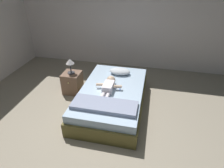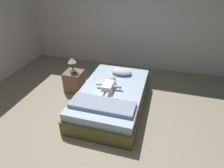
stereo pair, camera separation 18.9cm
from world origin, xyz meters
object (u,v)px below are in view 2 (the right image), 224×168
(nightstand, at_px, (74,81))
(lamp, at_px, (72,62))
(toothbrush, at_px, (120,88))
(baby, at_px, (109,85))
(pillow, at_px, (122,72))
(bed, at_px, (112,98))

(nightstand, height_order, lamp, lamp)
(toothbrush, relative_size, lamp, 0.50)
(baby, bearing_deg, toothbrush, 15.69)
(pillow, xyz_separation_m, lamp, (-1.01, -0.28, 0.22))
(baby, distance_m, lamp, 1.01)
(bed, relative_size, nightstand, 4.30)
(pillow, bearing_deg, bed, -93.30)
(pillow, xyz_separation_m, baby, (-0.09, -0.64, 0.01))
(nightstand, bearing_deg, pillow, 15.55)
(pillow, distance_m, baby, 0.64)
(bed, height_order, toothbrush, toothbrush)
(baby, xyz_separation_m, lamp, (-0.92, 0.35, 0.21))
(pillow, relative_size, nightstand, 0.95)
(nightstand, bearing_deg, toothbrush, -14.81)
(baby, relative_size, nightstand, 1.40)
(pillow, relative_size, baby, 0.68)
(pillow, height_order, toothbrush, pillow)
(pillow, height_order, lamp, lamp)
(nightstand, distance_m, lamp, 0.48)
(lamp, bearing_deg, bed, -19.25)
(pillow, xyz_separation_m, toothbrush, (0.11, -0.58, -0.05))
(pillow, bearing_deg, lamp, -164.46)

